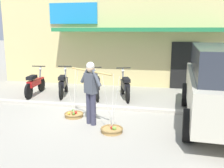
{
  "coord_description": "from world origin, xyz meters",
  "views": [
    {
      "loc": [
        2.11,
        -7.15,
        2.53
      ],
      "look_at": [
        0.5,
        0.6,
        0.85
      ],
      "focal_mm": 41.76,
      "sensor_mm": 36.0,
      "label": 1
    }
  ],
  "objects_px": {
    "motorcycle_third_in_row": "(96,86)",
    "fruit_basket_right_side": "(112,129)",
    "motorcycle_end_of_row": "(125,86)",
    "motorcycle_nearest_shop": "(35,84)",
    "motorcycle_second_in_row": "(63,84)",
    "fruit_vendor": "(91,89)",
    "fruit_basket_left_side": "(74,114)"
  },
  "relations": [
    {
      "from": "motorcycle_nearest_shop",
      "to": "motorcycle_end_of_row",
      "type": "bearing_deg",
      "value": 3.98
    },
    {
      "from": "motorcycle_second_in_row",
      "to": "fruit_vendor",
      "type": "bearing_deg",
      "value": -55.34
    },
    {
      "from": "fruit_basket_right_side",
      "to": "motorcycle_nearest_shop",
      "type": "distance_m",
      "value": 4.78
    },
    {
      "from": "fruit_basket_right_side",
      "to": "motorcycle_second_in_row",
      "type": "distance_m",
      "value": 4.14
    },
    {
      "from": "motorcycle_second_in_row",
      "to": "motorcycle_end_of_row",
      "type": "distance_m",
      "value": 2.39
    },
    {
      "from": "fruit_vendor",
      "to": "motorcycle_third_in_row",
      "type": "bearing_deg",
      "value": 102.7
    },
    {
      "from": "fruit_basket_left_side",
      "to": "fruit_vendor",
      "type": "bearing_deg",
      "value": -34.51
    },
    {
      "from": "fruit_basket_right_side",
      "to": "motorcycle_third_in_row",
      "type": "relative_size",
      "value": 0.84
    },
    {
      "from": "fruit_basket_left_side",
      "to": "motorcycle_end_of_row",
      "type": "relative_size",
      "value": 0.82
    },
    {
      "from": "motorcycle_nearest_shop",
      "to": "motorcycle_end_of_row",
      "type": "relative_size",
      "value": 1.03
    },
    {
      "from": "fruit_basket_right_side",
      "to": "motorcycle_nearest_shop",
      "type": "relative_size",
      "value": 0.8
    },
    {
      "from": "fruit_basket_right_side",
      "to": "motorcycle_second_in_row",
      "type": "relative_size",
      "value": 0.81
    },
    {
      "from": "fruit_basket_left_side",
      "to": "motorcycle_second_in_row",
      "type": "bearing_deg",
      "value": 118.38
    },
    {
      "from": "fruit_vendor",
      "to": "fruit_basket_left_side",
      "type": "relative_size",
      "value": 1.17
    },
    {
      "from": "fruit_basket_right_side",
      "to": "motorcycle_end_of_row",
      "type": "relative_size",
      "value": 0.82
    },
    {
      "from": "motorcycle_third_in_row",
      "to": "fruit_basket_right_side",
      "type": "bearing_deg",
      "value": -68.19
    },
    {
      "from": "fruit_basket_left_side",
      "to": "motorcycle_nearest_shop",
      "type": "distance_m",
      "value": 3.18
    },
    {
      "from": "fruit_vendor",
      "to": "motorcycle_nearest_shop",
      "type": "relative_size",
      "value": 0.93
    },
    {
      "from": "fruit_vendor",
      "to": "motorcycle_end_of_row",
      "type": "height_order",
      "value": "fruit_vendor"
    },
    {
      "from": "motorcycle_nearest_shop",
      "to": "motorcycle_second_in_row",
      "type": "bearing_deg",
      "value": 9.65
    },
    {
      "from": "fruit_basket_right_side",
      "to": "fruit_vendor",
      "type": "bearing_deg",
      "value": 145.42
    },
    {
      "from": "fruit_vendor",
      "to": "motorcycle_second_in_row",
      "type": "height_order",
      "value": "fruit_vendor"
    },
    {
      "from": "fruit_basket_right_side",
      "to": "motorcycle_end_of_row",
      "type": "bearing_deg",
      "value": 93.18
    },
    {
      "from": "motorcycle_nearest_shop",
      "to": "motorcycle_second_in_row",
      "type": "distance_m",
      "value": 1.11
    },
    {
      "from": "fruit_vendor",
      "to": "motorcycle_end_of_row",
      "type": "bearing_deg",
      "value": 80.3
    },
    {
      "from": "fruit_basket_left_side",
      "to": "motorcycle_second_in_row",
      "type": "relative_size",
      "value": 0.81
    },
    {
      "from": "fruit_vendor",
      "to": "motorcycle_nearest_shop",
      "type": "xyz_separation_m",
      "value": [
        -3.01,
        2.58,
        -0.52
      ]
    },
    {
      "from": "fruit_vendor",
      "to": "fruit_basket_right_side",
      "type": "distance_m",
      "value": 1.21
    },
    {
      "from": "fruit_basket_right_side",
      "to": "motorcycle_nearest_shop",
      "type": "height_order",
      "value": "fruit_basket_right_side"
    },
    {
      "from": "motorcycle_second_in_row",
      "to": "motorcycle_end_of_row",
      "type": "relative_size",
      "value": 1.02
    },
    {
      "from": "motorcycle_third_in_row",
      "to": "motorcycle_end_of_row",
      "type": "xyz_separation_m",
      "value": [
        1.1,
        0.07,
        0.0
      ]
    },
    {
      "from": "fruit_vendor",
      "to": "motorcycle_nearest_shop",
      "type": "height_order",
      "value": "fruit_vendor"
    }
  ]
}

